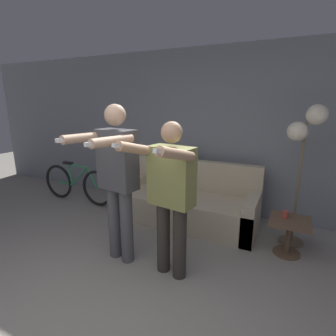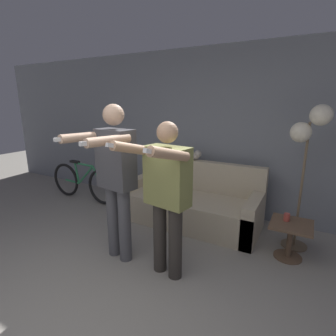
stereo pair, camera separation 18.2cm
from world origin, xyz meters
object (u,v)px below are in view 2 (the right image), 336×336
at_px(couch, 190,204).
at_px(side_table, 290,233).
at_px(person_left, 115,174).
at_px(person_right, 166,191).
at_px(cup, 287,217).
at_px(cat, 192,155).
at_px(bicycle, 83,182).
at_px(floor_lamp, 309,136).

xyz_separation_m(couch, side_table, (1.41, -0.33, 0.03)).
bearing_deg(person_left, person_right, 8.51).
distance_m(couch, side_table, 1.45).
height_order(couch, cup, couch).
distance_m(side_table, cup, 0.18).
bearing_deg(cup, person_left, -149.28).
bearing_deg(cat, person_right, -74.77).
bearing_deg(cup, cat, 158.06).
height_order(person_left, side_table, person_left).
xyz_separation_m(person_left, bicycle, (-1.77, 1.15, -0.69)).
relative_size(cup, bicycle, 0.06).
relative_size(cat, cup, 4.53).
bearing_deg(person_right, cat, 114.06).
distance_m(person_right, bicycle, 2.74).
xyz_separation_m(person_left, cup, (1.68, 1.00, -0.54)).
xyz_separation_m(couch, person_left, (-0.33, -1.28, 0.74)).
bearing_deg(side_table, cup, 144.27).
xyz_separation_m(couch, floor_lamp, (1.47, -0.02, 1.13)).
distance_m(person_left, cup, 2.03).
height_order(cat, cup, cat).
distance_m(person_left, person_right, 0.64).
relative_size(person_left, cup, 19.78).
distance_m(person_right, cup, 1.51).
distance_m(floor_lamp, cup, 0.97).
height_order(person_left, bicycle, person_left).
bearing_deg(person_left, side_table, 37.34).
bearing_deg(person_left, couch, 84.15).
height_order(person_right, bicycle, person_right).
xyz_separation_m(person_left, person_right, (0.64, -0.00, -0.09)).
relative_size(couch, side_table, 4.55).
bearing_deg(person_right, couch, 112.34).
relative_size(person_right, cup, 18.05).
relative_size(floor_lamp, bicycle, 1.12).
bearing_deg(person_right, bicycle, 163.27).
relative_size(person_left, side_table, 3.91).
bearing_deg(cat, side_table, -22.55).
relative_size(couch, bicycle, 1.31).
xyz_separation_m(cup, bicycle, (-3.45, 0.15, -0.14)).
xyz_separation_m(couch, person_right, (0.31, -1.28, 0.66)).
bearing_deg(cat, floor_lamp, -11.62).
bearing_deg(person_left, cat, 91.27).
height_order(person_left, cat, person_left).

